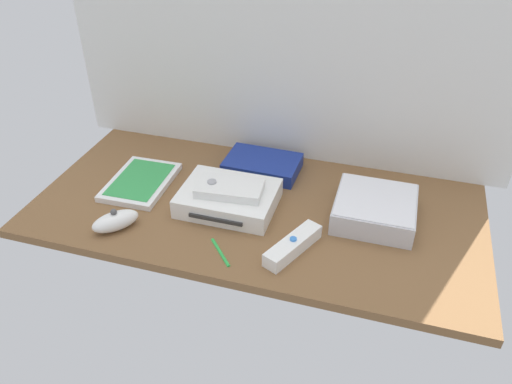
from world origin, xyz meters
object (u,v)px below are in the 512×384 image
at_px(stylus_pen, 220,251).
at_px(mini_computer, 375,209).
at_px(remote_wand, 293,246).
at_px(remote_nunchuk, 115,221).
at_px(network_router, 262,165).
at_px(remote_classic_pad, 230,188).
at_px(game_case, 141,182).
at_px(game_console, 228,198).

bearing_deg(stylus_pen, mini_computer, 35.69).
height_order(mini_computer, stylus_pen, mini_computer).
height_order(remote_wand, remote_nunchuk, remote_nunchuk).
bearing_deg(network_router, stylus_pen, -87.60).
relative_size(network_router, remote_classic_pad, 1.21).
relative_size(game_case, stylus_pen, 2.15).
bearing_deg(game_console, mini_computer, 8.94).
xyz_separation_m(game_case, remote_nunchuk, (0.03, -0.17, 0.01)).
bearing_deg(game_case, stylus_pen, -34.72).
relative_size(mini_computer, remote_wand, 1.14).
relative_size(mini_computer, stylus_pen, 1.89).
height_order(remote_wand, remote_classic_pad, remote_classic_pad).
height_order(mini_computer, remote_classic_pad, remote_classic_pad).
bearing_deg(network_router, game_case, -149.92).
distance_m(game_case, remote_classic_pad, 0.24).
bearing_deg(mini_computer, remote_wand, -132.66).
bearing_deg(remote_nunchuk, remote_wand, 47.45).
relative_size(game_console, remote_classic_pad, 1.40).
bearing_deg(game_case, remote_classic_pad, -8.25).
bearing_deg(game_console, remote_classic_pad, -46.53).
distance_m(game_console, remote_classic_pad, 0.03).
xyz_separation_m(network_router, remote_nunchuk, (-0.23, -0.31, 0.00)).
height_order(remote_classic_pad, stylus_pen, remote_classic_pad).
xyz_separation_m(network_router, stylus_pen, (0.01, -0.32, -0.01)).
xyz_separation_m(network_router, remote_wand, (0.14, -0.27, -0.00)).
height_order(game_console, remote_classic_pad, remote_classic_pad).
bearing_deg(network_router, remote_nunchuk, -125.37).
relative_size(network_router, stylus_pen, 2.03).
distance_m(game_case, stylus_pen, 0.32).
bearing_deg(remote_classic_pad, mini_computer, 4.60).
bearing_deg(remote_nunchuk, game_case, 141.88).
xyz_separation_m(remote_wand, remote_nunchuk, (-0.38, -0.04, 0.01)).
height_order(game_case, remote_classic_pad, remote_classic_pad).
bearing_deg(remote_nunchuk, remote_classic_pad, 75.51).
bearing_deg(mini_computer, remote_classic_pad, -170.02).
height_order(game_case, remote_wand, remote_wand).
relative_size(remote_nunchuk, remote_classic_pad, 0.69).
distance_m(game_console, remote_nunchuk, 0.25).
bearing_deg(network_router, remote_classic_pad, -96.85).
height_order(game_console, network_router, game_console).
height_order(remote_nunchuk, remote_classic_pad, remote_classic_pad).
relative_size(game_console, network_router, 1.15).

